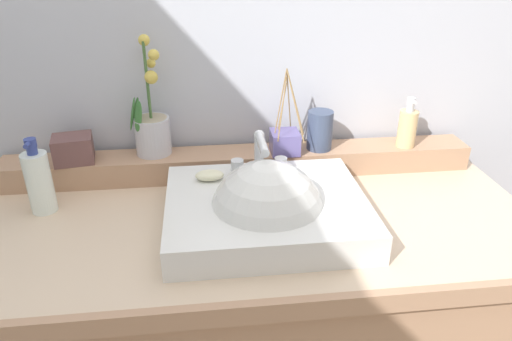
{
  "coord_description": "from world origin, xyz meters",
  "views": [
    {
      "loc": [
        -0.1,
        -0.97,
        1.44
      ],
      "look_at": [
        0.01,
        -0.01,
        0.96
      ],
      "focal_mm": 33.39,
      "sensor_mm": 36.0,
      "label": 1
    }
  ],
  "objects_px": {
    "trinket_box": "(73,149)",
    "lotion_bottle": "(39,181)",
    "reed_diffuser": "(285,141)",
    "soap_bar": "(210,175)",
    "potted_plant": "(152,127)",
    "sink_basin": "(267,214)",
    "tumbler_cup": "(320,130)",
    "soap_dispenser": "(407,127)"
  },
  "relations": [
    {
      "from": "sink_basin",
      "to": "potted_plant",
      "type": "distance_m",
      "value": 0.42
    },
    {
      "from": "soap_bar",
      "to": "potted_plant",
      "type": "height_order",
      "value": "potted_plant"
    },
    {
      "from": "soap_bar",
      "to": "trinket_box",
      "type": "bearing_deg",
      "value": 156.6
    },
    {
      "from": "sink_basin",
      "to": "potted_plant",
      "type": "xyz_separation_m",
      "value": [
        -0.27,
        0.3,
        0.11
      ]
    },
    {
      "from": "sink_basin",
      "to": "tumbler_cup",
      "type": "xyz_separation_m",
      "value": [
        0.19,
        0.27,
        0.09
      ]
    },
    {
      "from": "tumbler_cup",
      "to": "reed_diffuser",
      "type": "height_order",
      "value": "reed_diffuser"
    },
    {
      "from": "sink_basin",
      "to": "trinket_box",
      "type": "distance_m",
      "value": 0.55
    },
    {
      "from": "soap_bar",
      "to": "lotion_bottle",
      "type": "height_order",
      "value": "lotion_bottle"
    },
    {
      "from": "potted_plant",
      "to": "trinket_box",
      "type": "bearing_deg",
      "value": -171.42
    },
    {
      "from": "soap_bar",
      "to": "trinket_box",
      "type": "relative_size",
      "value": 0.7
    },
    {
      "from": "potted_plant",
      "to": "soap_dispenser",
      "type": "distance_m",
      "value": 0.71
    },
    {
      "from": "potted_plant",
      "to": "trinket_box",
      "type": "xyz_separation_m",
      "value": [
        -0.2,
        -0.03,
        -0.04
      ]
    },
    {
      "from": "soap_bar",
      "to": "soap_dispenser",
      "type": "distance_m",
      "value": 0.58
    },
    {
      "from": "reed_diffuser",
      "to": "soap_bar",
      "type": "bearing_deg",
      "value": -145.25
    },
    {
      "from": "soap_bar",
      "to": "tumbler_cup",
      "type": "xyz_separation_m",
      "value": [
        0.31,
        0.16,
        0.04
      ]
    },
    {
      "from": "sink_basin",
      "to": "soap_bar",
      "type": "relative_size",
      "value": 6.52
    },
    {
      "from": "sink_basin",
      "to": "reed_diffuser",
      "type": "xyz_separation_m",
      "value": [
        0.09,
        0.26,
        0.07
      ]
    },
    {
      "from": "sink_basin",
      "to": "lotion_bottle",
      "type": "xyz_separation_m",
      "value": [
        -0.53,
        0.13,
        0.05
      ]
    },
    {
      "from": "trinket_box",
      "to": "lotion_bottle",
      "type": "height_order",
      "value": "lotion_bottle"
    },
    {
      "from": "trinket_box",
      "to": "sink_basin",
      "type": "bearing_deg",
      "value": -38.69
    },
    {
      "from": "sink_basin",
      "to": "soap_dispenser",
      "type": "height_order",
      "value": "soap_dispenser"
    },
    {
      "from": "soap_bar",
      "to": "reed_diffuser",
      "type": "bearing_deg",
      "value": 34.75
    },
    {
      "from": "potted_plant",
      "to": "reed_diffuser",
      "type": "xyz_separation_m",
      "value": [
        0.36,
        -0.04,
        -0.04
      ]
    },
    {
      "from": "potted_plant",
      "to": "trinket_box",
      "type": "relative_size",
      "value": 3.19
    },
    {
      "from": "sink_basin",
      "to": "tumbler_cup",
      "type": "distance_m",
      "value": 0.34
    },
    {
      "from": "tumbler_cup",
      "to": "potted_plant",
      "type": "bearing_deg",
      "value": 177.14
    },
    {
      "from": "reed_diffuser",
      "to": "potted_plant",
      "type": "bearing_deg",
      "value": 174.17
    },
    {
      "from": "sink_basin",
      "to": "potted_plant",
      "type": "bearing_deg",
      "value": 132.52
    },
    {
      "from": "sink_basin",
      "to": "soap_dispenser",
      "type": "relative_size",
      "value": 3.21
    },
    {
      "from": "tumbler_cup",
      "to": "soap_bar",
      "type": "bearing_deg",
      "value": -152.8
    },
    {
      "from": "reed_diffuser",
      "to": "lotion_bottle",
      "type": "bearing_deg",
      "value": -168.45
    },
    {
      "from": "soap_bar",
      "to": "trinket_box",
      "type": "distance_m",
      "value": 0.38
    },
    {
      "from": "soap_dispenser",
      "to": "reed_diffuser",
      "type": "relative_size",
      "value": 0.61
    },
    {
      "from": "soap_bar",
      "to": "soap_dispenser",
      "type": "height_order",
      "value": "soap_dispenser"
    },
    {
      "from": "potted_plant",
      "to": "lotion_bottle",
      "type": "relative_size",
      "value": 1.68
    },
    {
      "from": "sink_basin",
      "to": "lotion_bottle",
      "type": "bearing_deg",
      "value": 165.77
    },
    {
      "from": "sink_basin",
      "to": "reed_diffuser",
      "type": "height_order",
      "value": "reed_diffuser"
    },
    {
      "from": "soap_dispenser",
      "to": "tumbler_cup",
      "type": "height_order",
      "value": "soap_dispenser"
    },
    {
      "from": "soap_dispenser",
      "to": "lotion_bottle",
      "type": "xyz_separation_m",
      "value": [
        -0.97,
        -0.13,
        -0.04
      ]
    },
    {
      "from": "potted_plant",
      "to": "lotion_bottle",
      "type": "xyz_separation_m",
      "value": [
        -0.26,
        -0.16,
        -0.06
      ]
    },
    {
      "from": "soap_bar",
      "to": "reed_diffuser",
      "type": "relative_size",
      "value": 0.3
    },
    {
      "from": "sink_basin",
      "to": "soap_dispenser",
      "type": "xyz_separation_m",
      "value": [
        0.43,
        0.26,
        0.09
      ]
    }
  ]
}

